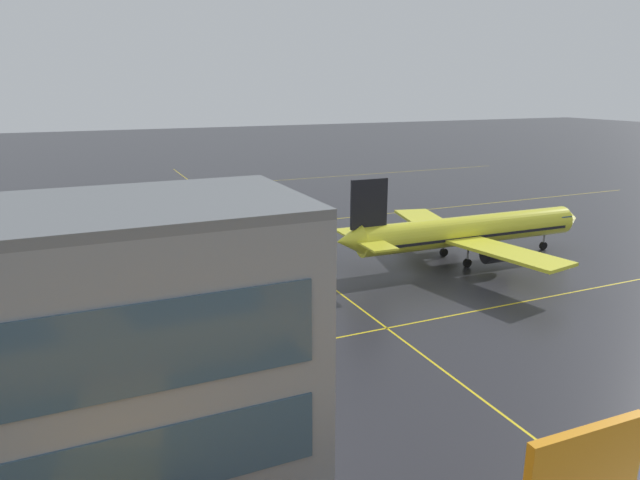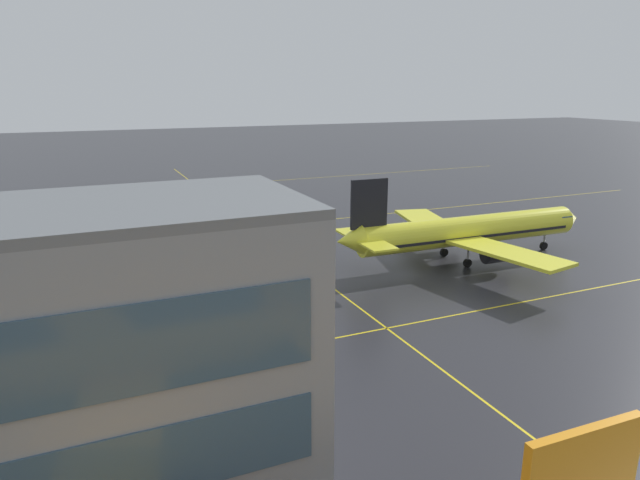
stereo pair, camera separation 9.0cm
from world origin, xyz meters
The scene contains 3 objects.
airliner_second_row centered at (19.10, 52.34, 3.74)m, with size 35.14×30.38×10.95m.
airliner_third_row centered at (-24.00, 90.32, 3.86)m, with size 36.42×31.32×11.32m.
taxiway_markings centered at (0.00, 58.90, 0.00)m, with size 159.68×178.65×0.01m.
Camera 1 is at (-24.03, -1.07, 20.71)m, focal length 31.49 mm.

